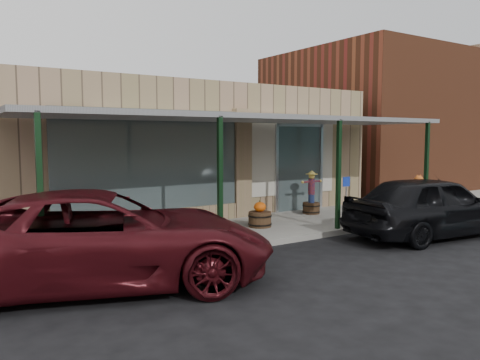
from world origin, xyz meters
TOP-DOWN VIEW (x-y plane):
  - ground at (0.00, 0.00)m, footprint 120.00×120.00m
  - sidewalk at (0.00, 3.60)m, footprint 40.00×3.20m
  - storefront at (-0.00, 8.16)m, footprint 12.00×6.25m
  - awning at (0.00, 3.56)m, footprint 12.00×3.00m
  - block_buildings_near at (2.01, 9.20)m, footprint 61.00×8.00m
  - barrel_scarecrow at (2.84, 4.36)m, footprint 0.80×0.69m
  - barrel_pumpkin at (0.22, 3.47)m, footprint 0.64×0.64m
  - handicap_sign at (2.64, 2.68)m, footprint 0.27×0.04m
  - parked_sedan at (3.53, 0.57)m, footprint 4.92×2.46m
  - car_maroon at (-4.69, 1.30)m, footprint 6.53×4.55m

SIDE VIEW (x-z plane):
  - ground at x=0.00m, z-range 0.00..0.00m
  - sidewalk at x=0.00m, z-range 0.00..0.15m
  - barrel_pumpkin at x=0.22m, z-range 0.04..0.77m
  - barrel_scarecrow at x=2.84m, z-range -0.07..1.30m
  - parked_sedan at x=3.53m, z-range 0.00..1.61m
  - car_maroon at x=-4.69m, z-range 0.00..1.66m
  - handicap_sign at x=2.64m, z-range 0.34..1.63m
  - storefront at x=0.00m, z-range -0.01..4.19m
  - awning at x=0.00m, z-range 1.49..4.53m
  - block_buildings_near at x=2.01m, z-range -0.23..7.77m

